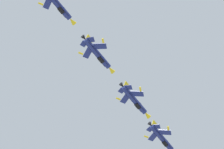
{
  "coord_description": "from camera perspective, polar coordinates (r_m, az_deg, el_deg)",
  "views": [
    {
      "loc": [
        2.73,
        -7.99,
        1.51
      ],
      "look_at": [
        -14.16,
        66.34,
        152.14
      ],
      "focal_mm": 83.87,
      "sensor_mm": 36.0,
      "label": 1
    }
  ],
  "objects": [
    {
      "name": "fighter_jet_right_wing",
      "position": [
        172.94,
        2.5,
        -2.84
      ],
      "size": [
        10.22,
        15.08,
        4.83
      ],
      "rotation": [
        0.0,
        0.34,
        5.86
      ],
      "color": "navy"
    },
    {
      "name": "fighter_jet_left_outer",
      "position": [
        166.32,
        -1.56,
        2.24
      ],
      "size": [
        10.3,
        15.08,
        4.59
      ],
      "rotation": [
        0.0,
        0.28,
        5.86
      ],
      "color": "navy"
    },
    {
      "name": "fighter_jet_left_wing",
      "position": [
        183.25,
        5.5,
        -6.94
      ],
      "size": [
        10.25,
        15.08,
        4.75
      ],
      "rotation": [
        0.0,
        0.32,
        5.86
      ],
      "color": "navy"
    },
    {
      "name": "fighter_jet_right_outer",
      "position": [
        162.81,
        -5.91,
        7.62
      ],
      "size": [
        10.27,
        15.08,
        4.66
      ],
      "rotation": [
        0.0,
        0.3,
        5.86
      ],
      "color": "navy"
    }
  ]
}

